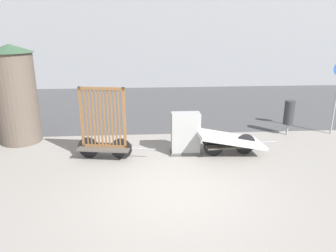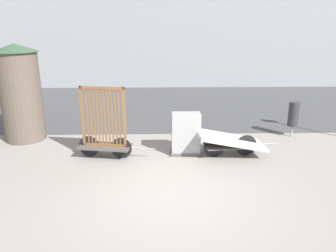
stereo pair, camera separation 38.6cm
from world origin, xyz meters
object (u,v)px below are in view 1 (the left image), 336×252
(advertising_column, at_px, (16,94))
(bike_cart_with_bedframe, at_px, (104,134))
(bike_cart_with_mattress, at_px, (230,140))
(utility_cabinet, at_px, (185,135))
(trash_bin, at_px, (289,113))

(advertising_column, bearing_deg, bike_cart_with_bedframe, -29.28)
(bike_cart_with_bedframe, bearing_deg, bike_cart_with_mattress, 9.60)
(bike_cart_with_bedframe, bearing_deg, advertising_column, 160.30)
(advertising_column, bearing_deg, bike_cart_with_mattress, -13.98)
(bike_cart_with_mattress, distance_m, utility_cabinet, 1.26)
(bike_cart_with_bedframe, xyz_separation_m, bike_cart_with_mattress, (3.49, 0.00, -0.29))
(bike_cart_with_mattress, bearing_deg, bike_cart_with_bedframe, 174.85)
(bike_cart_with_mattress, bearing_deg, utility_cabinet, 166.11)
(bike_cart_with_bedframe, relative_size, utility_cabinet, 1.78)
(bike_cart_with_bedframe, bearing_deg, trash_bin, 24.59)
(bike_cart_with_mattress, xyz_separation_m, trash_bin, (2.35, 1.57, 0.33))
(utility_cabinet, relative_size, trash_bin, 1.03)
(bike_cart_with_bedframe, distance_m, utility_cabinet, 2.27)
(bike_cart_with_bedframe, bearing_deg, utility_cabinet, 14.44)
(utility_cabinet, height_order, trash_bin, utility_cabinet)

